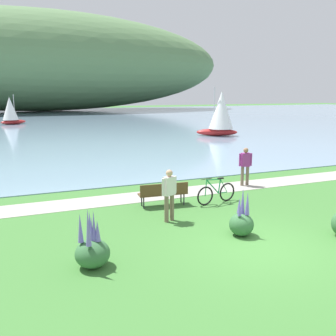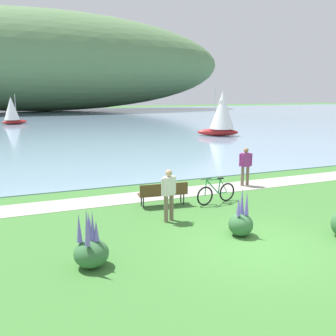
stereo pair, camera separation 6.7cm
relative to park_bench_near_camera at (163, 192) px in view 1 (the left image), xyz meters
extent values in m
plane|color=#3D7533|center=(1.08, -4.36, -0.52)|extent=(200.00, 200.00, 0.00)
cube|color=#7A99B2|center=(1.08, 43.36, -0.50)|extent=(180.00, 80.00, 0.04)
ellipsoid|color=#567A4C|center=(0.40, 72.42, 9.82)|extent=(81.52, 28.00, 20.60)
cube|color=#A39E93|center=(1.08, 1.45, -0.52)|extent=(60.00, 1.50, 0.01)
cube|color=brown|center=(0.01, 0.08, -0.07)|extent=(1.84, 0.64, 0.05)
cube|color=brown|center=(-0.01, -0.13, 0.15)|extent=(1.80, 0.20, 0.40)
cylinder|color=#2D2D33|center=(-0.74, 0.31, -0.30)|extent=(0.05, 0.05, 0.45)
cylinder|color=#2D2D33|center=(0.78, 0.18, -0.30)|extent=(0.05, 0.05, 0.45)
cylinder|color=#2D2D33|center=(-0.77, -0.02, -0.30)|extent=(0.05, 0.05, 0.45)
cylinder|color=#2D2D33|center=(0.75, -0.16, -0.30)|extent=(0.05, 0.05, 0.45)
torus|color=black|center=(1.45, -0.51, -0.16)|extent=(0.72, 0.18, 0.72)
torus|color=black|center=(2.49, -0.33, -0.16)|extent=(0.72, 0.18, 0.72)
cylinder|color=#1E8C4C|center=(1.79, -0.45, 0.15)|extent=(0.60, 0.15, 0.61)
cylinder|color=#1E8C4C|center=(1.83, -0.44, 0.41)|extent=(0.66, 0.15, 0.09)
cylinder|color=#1E8C4C|center=(2.11, -0.40, 0.12)|extent=(0.13, 0.06, 0.54)
cylinder|color=#1E8C4C|center=(2.28, -0.37, -0.15)|extent=(0.43, 0.10, 0.05)
cylinder|color=#1E8C4C|center=(2.32, -0.36, 0.11)|extent=(0.37, 0.09, 0.56)
cylinder|color=#1E8C4C|center=(1.48, -0.50, 0.14)|extent=(0.09, 0.05, 0.60)
cube|color=black|center=(2.15, -0.39, 0.42)|extent=(0.25, 0.14, 0.05)
cylinder|color=black|center=(1.50, -0.50, 0.48)|extent=(0.48, 0.10, 0.02)
cylinder|color=#72604C|center=(4.35, 1.48, -0.08)|extent=(0.14, 0.14, 0.88)
cylinder|color=#72604C|center=(4.58, 1.43, -0.08)|extent=(0.14, 0.14, 0.88)
cube|color=#9E338C|center=(4.47, 1.45, 0.66)|extent=(0.41, 0.29, 0.60)
sphere|color=#9E7051|center=(4.47, 1.45, 1.08)|extent=(0.22, 0.22, 0.22)
cylinder|color=#9E338C|center=(4.21, 1.50, 0.66)|extent=(0.09, 0.09, 0.56)
cylinder|color=#9E338C|center=(4.72, 1.40, 0.66)|extent=(0.09, 0.09, 0.56)
cylinder|color=#72604C|center=(-0.52, -1.62, -0.08)|extent=(0.14, 0.14, 0.88)
cylinder|color=#72604C|center=(-0.30, -1.53, -0.08)|extent=(0.14, 0.14, 0.88)
cube|color=silver|center=(-0.41, -1.58, 0.66)|extent=(0.43, 0.34, 0.60)
sphere|color=tan|center=(-0.41, -1.58, 1.08)|extent=(0.22, 0.22, 0.22)
cylinder|color=silver|center=(-0.66, -1.67, 0.66)|extent=(0.09, 0.09, 0.56)
cylinder|color=silver|center=(-0.17, -1.48, 0.66)|extent=(0.09, 0.09, 0.56)
ellipsoid|color=#386B3D|center=(-3.33, -3.87, -0.18)|extent=(0.84, 0.84, 0.68)
cylinder|color=#386B3D|center=(-3.58, -3.84, 0.08)|extent=(0.02, 0.02, 0.12)
cone|color=#7A6BC6|center=(-3.58, -3.84, 0.49)|extent=(0.13, 0.13, 0.70)
cylinder|color=#386B3D|center=(-3.33, -3.86, 0.08)|extent=(0.02, 0.02, 0.12)
cone|color=#7A6BC6|center=(-3.33, -3.86, 0.45)|extent=(0.09, 0.09, 0.62)
cylinder|color=#386B3D|center=(-3.27, -3.88, 0.08)|extent=(0.02, 0.02, 0.12)
cone|color=#7A6BC6|center=(-3.27, -3.88, 0.52)|extent=(0.12, 0.12, 0.75)
cylinder|color=#386B3D|center=(-3.44, -4.13, 0.08)|extent=(0.02, 0.02, 0.12)
cone|color=#7A6BC6|center=(-3.44, -4.13, 0.59)|extent=(0.13, 0.13, 0.90)
cylinder|color=#386B3D|center=(-3.20, -3.92, 0.08)|extent=(0.02, 0.02, 0.12)
cone|color=#7A6BC6|center=(-3.20, -3.92, 0.40)|extent=(0.14, 0.14, 0.51)
cylinder|color=#386B3D|center=(-3.35, -3.80, 0.08)|extent=(0.02, 0.02, 0.12)
cone|color=#7A6BC6|center=(-3.35, -3.80, 0.51)|extent=(0.11, 0.11, 0.73)
ellipsoid|color=#386B3D|center=(1.08, -3.50, -0.19)|extent=(0.71, 0.71, 0.67)
cylinder|color=#386B3D|center=(0.92, -3.61, 0.07)|extent=(0.02, 0.02, 0.12)
cone|color=#6B5BB7|center=(0.92, -3.61, 0.37)|extent=(0.10, 0.10, 0.47)
cylinder|color=#386B3D|center=(1.18, -3.61, 0.07)|extent=(0.02, 0.02, 0.12)
cone|color=#6B5BB7|center=(1.18, -3.61, 0.48)|extent=(0.13, 0.13, 0.69)
cylinder|color=#386B3D|center=(1.09, -3.49, 0.07)|extent=(0.02, 0.02, 0.12)
cone|color=#6B5BB7|center=(1.09, -3.49, 0.52)|extent=(0.13, 0.13, 0.77)
cylinder|color=#386B3D|center=(1.04, -3.40, 0.07)|extent=(0.02, 0.02, 0.12)
cone|color=#6B5BB7|center=(1.04, -3.40, 0.36)|extent=(0.13, 0.13, 0.46)
ellipsoid|color=#B22323|center=(12.59, 18.41, -0.15)|extent=(3.94, 2.60, 0.67)
cylinder|color=#B2B2B2|center=(12.32, 18.54, 2.11)|extent=(0.10, 0.10, 3.84)
cone|color=white|center=(12.92, 18.26, 1.92)|extent=(3.03, 3.03, 3.46)
ellipsoid|color=#B22323|center=(-5.28, 39.36, -0.20)|extent=(3.30, 2.10, 0.56)
cylinder|color=#B2B2B2|center=(-5.05, 39.46, 1.68)|extent=(0.08, 0.08, 3.20)
cone|color=white|center=(-5.55, 39.24, 1.52)|extent=(2.50, 2.50, 2.88)
camera|label=1|loc=(-4.74, -12.17, 3.61)|focal=39.59mm
camera|label=2|loc=(-4.68, -12.20, 3.61)|focal=39.59mm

